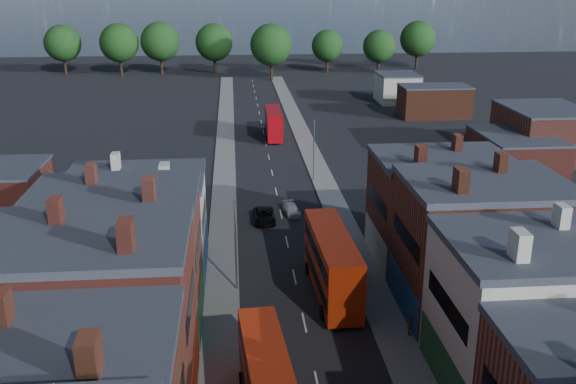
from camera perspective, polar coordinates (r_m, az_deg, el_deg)
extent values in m
cube|color=gray|center=(74.47, -5.74, -1.54)|extent=(3.00, 200.00, 0.12)
cube|color=gray|center=(75.35, 4.19, -1.24)|extent=(3.00, 200.00, 0.12)
cylinder|color=slate|center=(54.42, -4.68, -4.91)|extent=(0.16, 0.16, 8.00)
cube|color=slate|center=(52.94, -4.79, -0.94)|extent=(0.25, 0.70, 0.25)
cylinder|color=slate|center=(83.41, 2.31, 3.62)|extent=(0.16, 0.16, 8.00)
cube|color=slate|center=(82.46, 2.34, 6.31)|extent=(0.25, 0.70, 0.25)
cube|color=#B7270A|center=(40.24, -1.87, -16.62)|extent=(3.31, 11.01, 4.34)
cube|color=black|center=(39.65, -1.88, -15.40)|extent=(3.31, 10.15, 0.89)
cylinder|color=black|center=(44.12, -4.12, -16.30)|extent=(0.37, 1.01, 0.99)
cylinder|color=black|center=(44.35, -0.82, -16.04)|extent=(0.37, 1.01, 0.99)
cube|color=#AC2409|center=(54.14, 3.92, -6.28)|extent=(3.27, 12.69, 5.04)
cube|color=black|center=(54.55, 3.90, -7.20)|extent=(3.30, 11.68, 1.03)
cube|color=black|center=(53.64, 3.95, -5.11)|extent=(3.30, 11.68, 1.03)
cylinder|color=black|center=(51.45, 3.10, -10.63)|extent=(0.38, 1.16, 1.15)
cylinder|color=black|center=(51.97, 6.27, -10.40)|extent=(0.38, 1.16, 1.15)
cylinder|color=black|center=(58.51, 1.76, -6.78)|extent=(0.38, 1.16, 1.15)
cylinder|color=black|center=(58.97, 4.53, -6.62)|extent=(0.38, 1.16, 1.15)
cube|color=#A6070E|center=(106.53, -1.30, 6.16)|extent=(2.53, 10.79, 4.31)
cube|color=black|center=(106.72, -1.29, 5.72)|extent=(2.58, 9.93, 0.88)
cube|color=black|center=(106.31, -1.30, 6.70)|extent=(2.58, 9.93, 0.88)
cylinder|color=black|center=(103.59, -1.86, 4.64)|extent=(0.30, 0.98, 0.98)
cylinder|color=black|center=(103.72, -0.50, 4.67)|extent=(0.30, 0.98, 0.98)
cylinder|color=black|center=(110.28, -2.03, 5.52)|extent=(0.30, 0.98, 0.98)
cylinder|color=black|center=(110.41, -0.76, 5.54)|extent=(0.30, 0.98, 0.98)
imported|color=black|center=(70.36, -2.12, -2.14)|extent=(2.34, 4.97, 1.37)
imported|color=silver|center=(72.62, 0.32, -1.55)|extent=(2.06, 4.04, 1.12)
imported|color=#5E5B50|center=(49.82, 10.77, -11.58)|extent=(0.63, 1.00, 1.58)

